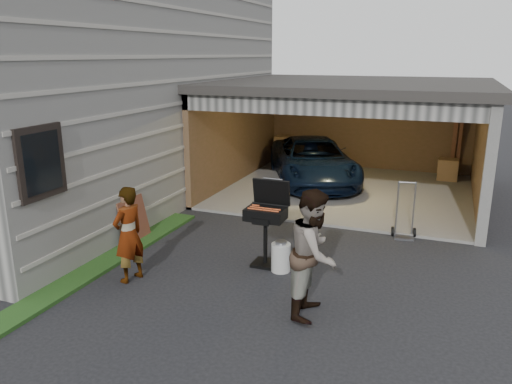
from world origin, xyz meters
TOP-DOWN VIEW (x-y plane):
  - ground at (0.00, 0.00)m, footprint 80.00×80.00m
  - house at (-6.00, 4.00)m, footprint 7.00×11.00m
  - groundcover_strip at (-2.25, -1.00)m, footprint 0.50×8.00m
  - garage at (0.76, 6.79)m, footprint 6.80×6.30m
  - minivan at (-0.34, 6.90)m, footprint 3.72×4.89m
  - woman at (-1.46, -0.19)m, footprint 0.50×0.64m
  - man at (1.57, -0.15)m, footprint 0.70×0.89m
  - bbq_grill at (0.37, 1.21)m, footprint 0.66×0.58m
  - propane_tank at (0.70, 1.03)m, footprint 0.36×0.36m
  - plywood_panel at (-2.40, 1.30)m, footprint 0.22×0.79m
  - hand_truck at (2.48, 3.45)m, footprint 0.50×0.42m

SIDE VIEW (x-z plane):
  - ground at x=0.00m, z-range 0.00..0.00m
  - groundcover_strip at x=-2.25m, z-range 0.00..0.06m
  - hand_truck at x=2.48m, z-range -0.35..0.80m
  - propane_tank at x=0.70m, z-range 0.00..0.49m
  - plywood_panel at x=-2.40m, z-range 0.00..0.87m
  - minivan at x=-0.34m, z-range 0.00..1.23m
  - woman at x=-1.46m, z-range 0.00..1.57m
  - bbq_grill at x=0.37m, z-range 0.14..1.61m
  - man at x=1.57m, z-range 0.00..1.82m
  - garage at x=0.76m, z-range 0.42..3.32m
  - house at x=-6.00m, z-range 0.00..5.50m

